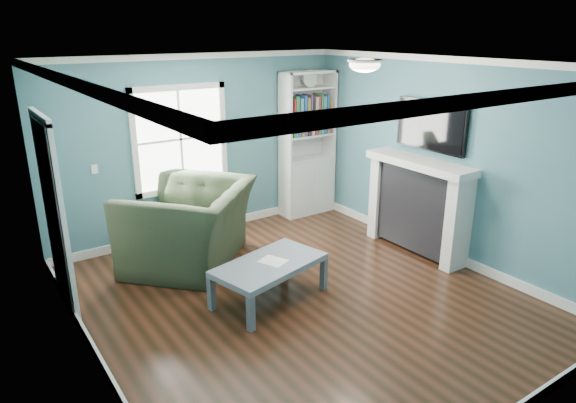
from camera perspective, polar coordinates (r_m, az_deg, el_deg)
floor at (r=5.95m, az=1.49°, el=-10.70°), size 5.00×5.00×0.00m
room_walls at (r=5.35m, az=1.63°, el=4.19°), size 5.00×5.00×5.00m
trim at (r=5.45m, az=1.60°, el=0.68°), size 4.50×5.00×2.60m
window at (r=7.37m, az=-11.86°, el=6.80°), size 1.40×0.06×1.50m
bookshelf at (r=8.33m, az=2.12°, el=4.84°), size 0.90×0.35×2.31m
fireplace at (r=7.13m, az=14.22°, el=-0.57°), size 0.44×1.58×1.30m
tv at (r=6.95m, az=15.61°, el=8.12°), size 0.06×1.10×0.65m
door at (r=5.94m, az=-24.60°, el=-1.19°), size 0.12×0.98×2.17m
ceiling_fixture at (r=5.84m, az=8.52°, el=14.86°), size 0.38×0.38×0.15m
light_switch at (r=7.06m, az=-20.70°, el=3.38°), size 0.08×0.01×0.12m
recliner at (r=6.66m, az=-10.98°, el=-1.17°), size 1.87×1.84×1.39m
coffee_table at (r=5.77m, az=-2.08°, el=-7.29°), size 1.38×0.96×0.46m
paper_sheet at (r=5.76m, az=-1.66°, el=-6.63°), size 0.32×0.36×0.00m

